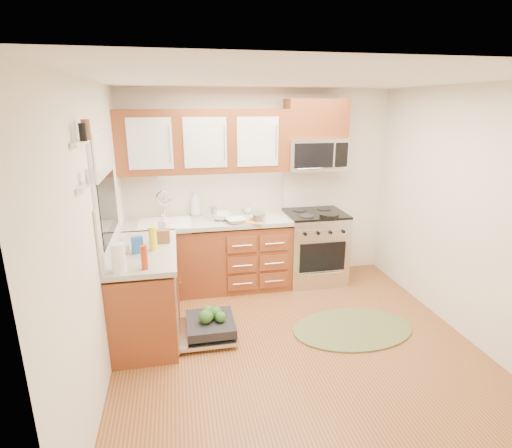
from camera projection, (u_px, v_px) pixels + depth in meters
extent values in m
plane|color=brown|center=(295.00, 343.00, 4.01)|extent=(3.50, 3.50, 0.00)
plane|color=white|center=(304.00, 80.00, 3.29)|extent=(3.50, 3.50, 0.00)
cube|color=silver|center=(260.00, 187.00, 5.29)|extent=(3.50, 0.04, 2.50)
cube|color=silver|center=(403.00, 323.00, 2.00)|extent=(3.50, 0.04, 2.50)
cube|color=silver|center=(98.00, 237.00, 3.32)|extent=(0.04, 3.50, 2.50)
cube|color=silver|center=(467.00, 215.00, 3.98)|extent=(0.04, 3.50, 2.50)
cube|color=brown|center=(209.00, 257.00, 5.11)|extent=(2.05, 0.60, 0.85)
cube|color=brown|center=(146.00, 295.00, 4.10)|extent=(0.60, 1.25, 0.85)
cube|color=#B0ACA1|center=(208.00, 222.00, 4.96)|extent=(2.07, 0.64, 0.05)
cube|color=#B0ACA1|center=(144.00, 251.00, 3.97)|extent=(0.64, 1.27, 0.05)
cube|color=#B9B5A6|center=(205.00, 193.00, 5.15)|extent=(2.05, 0.02, 0.57)
cube|color=#B9B5A6|center=(109.00, 223.00, 3.82)|extent=(0.02, 1.25, 0.57)
cube|color=brown|center=(316.00, 118.00, 5.00)|extent=(0.76, 0.35, 0.47)
cube|color=white|center=(104.00, 153.00, 3.61)|extent=(0.02, 0.96, 0.40)
cube|color=white|center=(80.00, 143.00, 2.76)|extent=(0.04, 0.40, 0.03)
cube|color=white|center=(85.00, 185.00, 2.85)|extent=(0.04, 0.40, 0.03)
cylinder|color=black|center=(329.00, 216.00, 4.98)|extent=(0.31, 0.31, 0.04)
cylinder|color=silver|center=(258.00, 218.00, 4.84)|extent=(0.24, 0.24, 0.11)
cube|color=tan|center=(251.00, 222.00, 4.84)|extent=(0.34, 0.28, 0.02)
cylinder|color=silver|center=(212.00, 213.00, 4.93)|extent=(0.13, 0.13, 0.18)
cylinder|color=white|center=(118.00, 258.00, 3.38)|extent=(0.13, 0.13, 0.26)
cylinder|color=yellow|center=(153.00, 239.00, 3.90)|extent=(0.10, 0.10, 0.24)
cylinder|color=#B82F0F|center=(144.00, 257.00, 3.45)|extent=(0.07, 0.07, 0.22)
cube|color=brown|center=(163.00, 236.00, 4.13)|extent=(0.14, 0.10, 0.14)
cube|color=#22509F|center=(137.00, 245.00, 3.84)|extent=(0.12, 0.09, 0.16)
imported|color=#999999|center=(236.00, 221.00, 4.83)|extent=(0.26, 0.26, 0.06)
imported|color=#999999|center=(221.00, 216.00, 4.97)|extent=(0.27, 0.27, 0.08)
imported|color=#999999|center=(248.00, 210.00, 5.24)|extent=(0.13, 0.13, 0.09)
imported|color=#999999|center=(195.00, 203.00, 5.11)|extent=(0.15, 0.15, 0.33)
imported|color=#999999|center=(163.00, 223.00, 4.46)|extent=(0.12, 0.12, 0.21)
imported|color=#999999|center=(123.00, 246.00, 3.82)|extent=(0.13, 0.13, 0.15)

